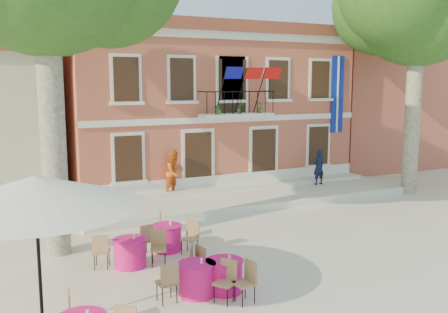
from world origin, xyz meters
TOP-DOWN VIEW (x-y plane):
  - ground at (0.00, 0.00)m, footprint 90.00×90.00m
  - main_building at (2.00, 9.99)m, footprint 13.50×9.59m
  - neighbor_east at (14.00, 11.00)m, footprint 9.40×9.40m
  - terrace at (2.00, 4.40)m, footprint 14.00×3.40m
  - patio_umbrella at (-6.88, -3.24)m, footprint 4.20×4.20m
  - pedestrian_navy at (5.79, 4.81)m, footprint 0.61×0.43m
  - pedestrian_orange at (-0.80, 5.65)m, footprint 1.11×1.01m
  - cafe_table_0 at (-3.48, -3.11)m, footprint 1.67×1.87m
  - cafe_table_1 at (-2.81, -3.20)m, footprint 0.90×1.96m
  - cafe_table_3 at (-3.07, 0.13)m, footprint 1.77×1.84m
  - cafe_table_4 at (-4.38, -0.67)m, footprint 1.95×1.05m

SIDE VIEW (x-z plane):
  - ground at x=0.00m, z-range 0.00..0.00m
  - terrace at x=2.00m, z-range 0.00..0.30m
  - cafe_table_1 at x=-2.81m, z-range -0.05..0.90m
  - cafe_table_4 at x=-4.38m, z-range -0.05..0.90m
  - cafe_table_0 at x=-3.48m, z-range -0.05..0.90m
  - cafe_table_3 at x=-3.07m, z-range -0.05..0.90m
  - pedestrian_navy at x=5.79m, z-range 0.30..1.90m
  - pedestrian_orange at x=-0.80m, z-range 0.30..2.15m
  - patio_umbrella at x=-6.88m, z-range 1.25..4.37m
  - neighbor_east at x=14.00m, z-range 0.02..6.42m
  - main_building at x=2.00m, z-range 0.03..7.53m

